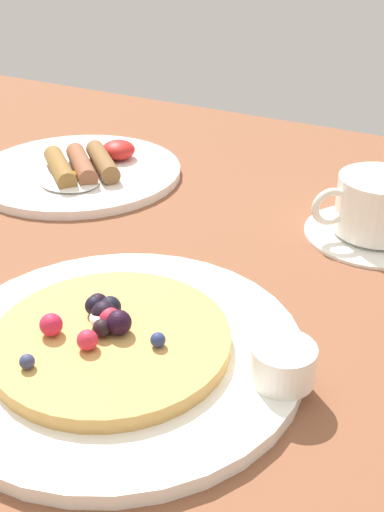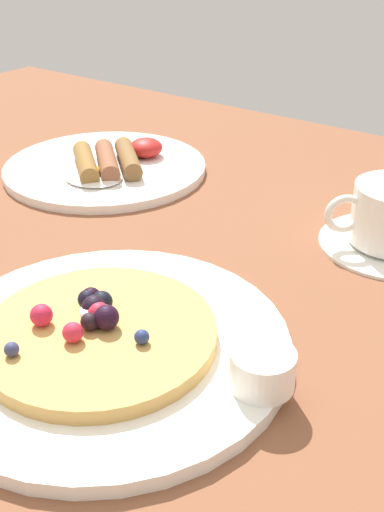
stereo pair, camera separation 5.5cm
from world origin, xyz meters
The scene contains 8 objects.
ground_plane centered at (0.00, 0.00, -1.50)cm, with size 152.33×113.83×3.00cm, color brown.
pancake_plate centered at (4.75, -6.61, 0.62)cm, with size 29.01×29.01×1.25cm, color white.
pancake_with_berries centered at (4.29, -7.20, 2.06)cm, with size 18.51×18.51×3.26cm.
syrup_ramekin centered at (17.38, -4.29, 2.73)cm, with size 4.71×4.71×2.88cm.
breakfast_plate centered at (-21.44, 21.61, 0.55)cm, with size 26.50×26.50×1.10cm, color white.
fried_breakfast centered at (-19.55, 21.12, 2.19)cm, with size 12.66×15.56×2.66cm.
coffee_saucer centered at (16.74, 23.67, 0.35)cm, with size 14.91×14.91×0.69cm, color white.
coffee_cup centered at (16.64, 23.57, 3.82)cm, with size 10.34×9.90×6.03cm.
Camera 1 is at (28.95, -38.33, 31.54)cm, focal length 44.30 mm.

